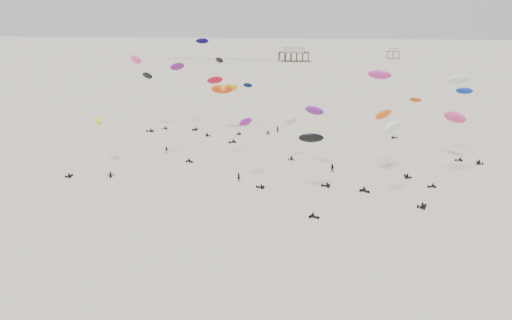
# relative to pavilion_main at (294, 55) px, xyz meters

# --- Properties ---
(ground_plane) EXTENTS (900.00, 900.00, 0.00)m
(ground_plane) POSITION_rel_pavilion_main_xyz_m (10.00, -150.00, -4.22)
(ground_plane) COLOR beige
(pavilion_main) EXTENTS (21.00, 13.00, 9.80)m
(pavilion_main) POSITION_rel_pavilion_main_xyz_m (0.00, 0.00, 0.00)
(pavilion_main) COLOR brown
(pavilion_main) RESTS_ON ground
(pavilion_small) EXTENTS (9.00, 7.00, 8.00)m
(pavilion_small) POSITION_rel_pavilion_main_xyz_m (70.00, 30.00, -0.74)
(pavilion_small) COLOR brown
(pavilion_small) RESTS_ON ground
(pier_fence) EXTENTS (80.20, 0.20, 1.50)m
(pier_fence) POSITION_rel_pavilion_main_xyz_m (-52.00, -0.00, -3.45)
(pier_fence) COLOR black
(pier_fence) RESTS_ON ground
(rig_0) EXTENTS (5.05, 17.90, 25.57)m
(rig_0) POSITION_rel_pavilion_main_xyz_m (-20.19, -243.12, 14.53)
(rig_0) COLOR black
(rig_0) RESTS_ON ground
(rig_1) EXTENTS (3.24, 4.98, 9.48)m
(rig_1) POSITION_rel_pavilion_main_xyz_m (14.55, -235.89, 1.64)
(rig_1) COLOR black
(rig_1) RESTS_ON ground
(rig_2) EXTENTS (4.27, 9.33, 16.41)m
(rig_2) POSITION_rel_pavilion_main_xyz_m (54.15, -227.38, 7.35)
(rig_2) COLOR black
(rig_2) RESTS_ON ground
(rig_3) EXTENTS (9.04, 8.80, 14.82)m
(rig_3) POSITION_rel_pavilion_main_xyz_m (2.87, -209.04, 2.92)
(rig_3) COLOR black
(rig_3) RESTS_ON ground
(rig_4) EXTENTS (5.65, 11.00, 18.91)m
(rig_4) POSITION_rel_pavilion_main_xyz_m (-21.72, -204.85, 11.26)
(rig_4) COLOR black
(rig_4) RESTS_ON ground
(rig_5) EXTENTS (3.95, 10.11, 25.71)m
(rig_5) POSITION_rel_pavilion_main_xyz_m (-14.10, -206.53, 11.78)
(rig_5) COLOR black
(rig_5) RESTS_ON ground
(rig_6) EXTENTS (6.58, 17.06, 23.65)m
(rig_6) POSITION_rel_pavilion_main_xyz_m (32.40, -245.64, 12.67)
(rig_6) COLOR black
(rig_6) RESTS_ON ground
(rig_7) EXTENTS (8.18, 8.46, 19.17)m
(rig_7) POSITION_rel_pavilion_main_xyz_m (-4.14, -238.42, 9.43)
(rig_7) COLOR black
(rig_7) RESTS_ON ground
(rig_8) EXTENTS (8.64, 8.94, 11.68)m
(rig_8) POSITION_rel_pavilion_main_xyz_m (52.49, -230.79, 4.25)
(rig_8) COLOR black
(rig_8) RESTS_ON ground
(rig_9) EXTENTS (6.39, 9.02, 13.21)m
(rig_9) POSITION_rel_pavilion_main_xyz_m (7.28, -252.77, 4.95)
(rig_9) COLOR black
(rig_9) RESTS_ON ground
(rig_10) EXTENTS (6.61, 16.58, 17.72)m
(rig_10) POSITION_rel_pavilion_main_xyz_m (20.30, -243.47, 6.56)
(rig_10) COLOR black
(rig_10) RESTS_ON ground
(rig_11) EXTENTS (7.90, 5.50, 11.30)m
(rig_11) POSITION_rel_pavilion_main_xyz_m (44.65, -210.93, 2.86)
(rig_11) COLOR black
(rig_11) RESTS_ON ground
(rig_12) EXTENTS (8.80, 16.06, 23.50)m
(rig_12) POSITION_rel_pavilion_main_xyz_m (-5.30, -215.45, 9.11)
(rig_12) COLOR black
(rig_12) RESTS_ON ground
(rig_13) EXTENTS (8.26, 9.70, 21.74)m
(rig_13) POSITION_rel_pavilion_main_xyz_m (47.26, -246.63, 14.20)
(rig_13) COLOR black
(rig_13) RESTS_ON ground
(rig_14) EXTENTS (4.93, 16.02, 16.43)m
(rig_14) POSITION_rel_pavilion_main_xyz_m (19.92, -259.06, 4.53)
(rig_14) COLOR black
(rig_14) RESTS_ON ground
(rig_15) EXTENTS (6.55, 11.91, 14.47)m
(rig_15) POSITION_rel_pavilion_main_xyz_m (-7.52, -209.13, 6.37)
(rig_15) COLOR black
(rig_15) RESTS_ON ground
(rig_16) EXTENTS (8.86, 9.27, 14.66)m
(rig_16) POSITION_rel_pavilion_main_xyz_m (35.39, -259.48, 6.14)
(rig_16) COLOR black
(rig_16) RESTS_ON ground
(rig_17) EXTENTS (6.44, 11.32, 16.70)m
(rig_17) POSITION_rel_pavilion_main_xyz_m (-29.22, -208.62, 7.83)
(rig_17) COLOR black
(rig_17) RESTS_ON ground
(rig_18) EXTENTS (4.79, 14.46, 13.91)m
(rig_18) POSITION_rel_pavilion_main_xyz_m (-28.29, -247.25, 3.69)
(rig_18) COLOR black
(rig_18) RESTS_ON ground
(rig_19) EXTENTS (7.57, 10.03, 13.97)m
(rig_19) POSITION_rel_pavilion_main_xyz_m (-4.87, -208.71, 6.54)
(rig_19) COLOR black
(rig_19) RESTS_ON ground
(rig_20) EXTENTS (8.95, 7.37, 14.02)m
(rig_20) POSITION_rel_pavilion_main_xyz_m (34.78, -244.44, 6.81)
(rig_20) COLOR black
(rig_20) RESTS_ON ground
(spectator_0) EXTENTS (0.86, 0.67, 2.10)m
(spectator_0) POSITION_rel_pavilion_main_xyz_m (5.35, -254.06, -4.22)
(spectator_0) COLOR black
(spectator_0) RESTS_ON ground
(spectator_1) EXTENTS (1.19, 1.13, 2.14)m
(spectator_1) POSITION_rel_pavilion_main_xyz_m (24.15, -245.47, -4.22)
(spectator_1) COLOR black
(spectator_1) RESTS_ON ground
(spectator_2) EXTENTS (1.11, 0.61, 1.87)m
(spectator_2) POSITION_rel_pavilion_main_xyz_m (-15.53, -235.82, -4.22)
(spectator_2) COLOR black
(spectator_2) RESTS_ON ground
(spectator_3) EXTENTS (0.86, 0.63, 2.24)m
(spectator_3) POSITION_rel_pavilion_main_xyz_m (9.11, -210.99, -4.22)
(spectator_3) COLOR black
(spectator_3) RESTS_ON ground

